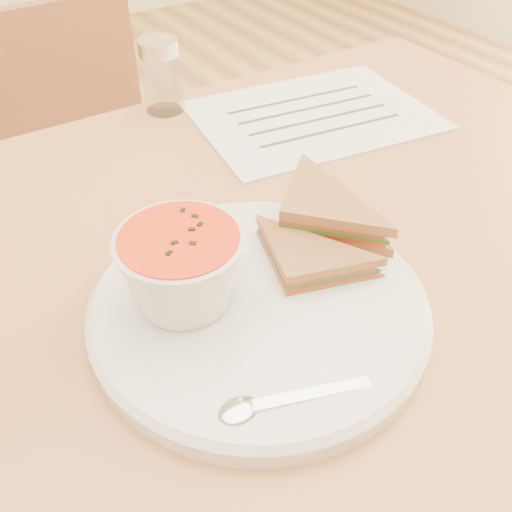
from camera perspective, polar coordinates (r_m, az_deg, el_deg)
dining_table at (r=0.90m, az=1.89°, el=-15.93°), size 1.00×0.70×0.75m
chair_far at (r=1.14m, az=-14.88°, el=0.52°), size 0.38×0.38×0.83m
plate at (r=0.51m, az=0.27°, el=-5.17°), size 0.35×0.35×0.02m
soup_bowl at (r=0.48m, az=-7.36°, el=-1.69°), size 0.13×0.13×0.07m
sandwich_half_a at (r=0.50m, az=3.03°, el=-3.42°), size 0.12×0.12×0.03m
sandwich_half_b at (r=0.54m, az=2.29°, el=3.05°), size 0.16×0.16×0.03m
spoon at (r=0.44m, az=4.66°, el=-13.85°), size 0.17×0.08×0.01m
paper_menu at (r=0.84m, az=5.72°, el=13.85°), size 0.35×0.28×0.00m
condiment_shaker at (r=0.84m, az=-9.42°, el=17.31°), size 0.07×0.07×0.10m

